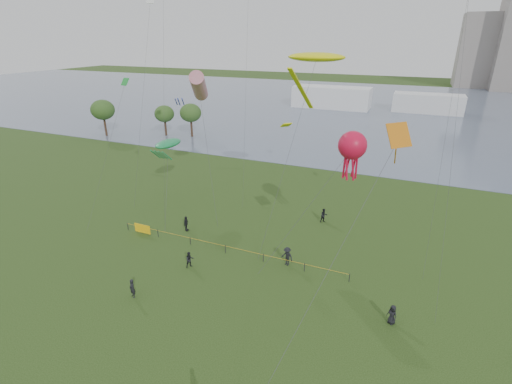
% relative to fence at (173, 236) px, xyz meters
% --- Properties ---
extents(ground_plane, '(400.00, 400.00, 0.00)m').
position_rel_fence_xyz_m(ground_plane, '(10.29, -12.16, -0.55)').
color(ground_plane, '#1E3611').
extents(lake, '(400.00, 120.00, 0.08)m').
position_rel_fence_xyz_m(lake, '(10.29, 87.84, -0.53)').
color(lake, slate).
rests_on(lake, ground_plane).
extents(building_low, '(16.00, 18.00, 28.00)m').
position_rel_fence_xyz_m(building_low, '(42.29, 155.84, 13.45)').
color(building_low, gray).
rests_on(building_low, ground_plane).
extents(pavilion_left, '(22.00, 8.00, 6.00)m').
position_rel_fence_xyz_m(pavilion_left, '(-1.71, 82.84, 2.45)').
color(pavilion_left, white).
rests_on(pavilion_left, ground_plane).
extents(pavilion_right, '(18.00, 7.00, 5.00)m').
position_rel_fence_xyz_m(pavilion_right, '(24.29, 85.84, 1.95)').
color(pavilion_right, silver).
rests_on(pavilion_right, ground_plane).
extents(trees, '(21.76, 11.02, 7.53)m').
position_rel_fence_xyz_m(trees, '(-29.83, 34.53, 4.54)').
color(trees, '#382519').
rests_on(trees, ground_plane).
extents(fence, '(24.07, 0.07, 1.05)m').
position_rel_fence_xyz_m(fence, '(0.00, 0.00, 0.00)').
color(fence, black).
rests_on(fence, ground_plane).
extents(spectator_a, '(0.93, 0.96, 1.56)m').
position_rel_fence_xyz_m(spectator_a, '(4.24, -3.43, 0.22)').
color(spectator_a, black).
rests_on(spectator_a, ground_plane).
extents(spectator_b, '(1.35, 1.02, 1.85)m').
position_rel_fence_xyz_m(spectator_b, '(12.34, 0.36, 0.37)').
color(spectator_b, black).
rests_on(spectator_b, ground_plane).
extents(spectator_c, '(0.63, 1.07, 1.72)m').
position_rel_fence_xyz_m(spectator_c, '(0.15, 2.32, 0.30)').
color(spectator_c, black).
rests_on(spectator_c, ground_plane).
extents(spectator_d, '(0.91, 0.84, 1.57)m').
position_rel_fence_xyz_m(spectator_d, '(21.85, -3.83, 0.23)').
color(spectator_d, black).
rests_on(spectator_d, ground_plane).
extents(spectator_f, '(0.70, 0.59, 1.64)m').
position_rel_fence_xyz_m(spectator_f, '(2.25, -8.87, 0.27)').
color(spectator_f, black).
rests_on(spectator_f, ground_plane).
extents(spectator_g, '(1.02, 0.99, 1.65)m').
position_rel_fence_xyz_m(spectator_g, '(13.45, 10.13, 0.27)').
color(spectator_g, black).
rests_on(spectator_g, ground_plane).
extents(kite_stingray, '(5.36, 10.12, 18.29)m').
position_rel_fence_xyz_m(kite_stingray, '(12.24, 7.03, 17.26)').
color(kite_stingray, '#3F3F42').
extents(kite_windsock, '(6.11, 6.23, 16.41)m').
position_rel_fence_xyz_m(kite_windsock, '(-0.89, 8.30, 14.02)').
color(kite_windsock, '#3F3F42').
extents(kite_creature, '(5.19, 9.56, 7.93)m').
position_rel_fence_xyz_m(kite_creature, '(-5.98, 8.69, 6.93)').
color(kite_creature, '#3F3F42').
extents(kite_octopus, '(7.63, 5.91, 12.55)m').
position_rel_fence_xyz_m(kite_octopus, '(16.84, 2.67, 10.74)').
color(kite_octopus, '#3F3F42').
extents(kite_delta, '(6.21, 12.68, 15.07)m').
position_rel_fence_xyz_m(kite_delta, '(20.24, -5.80, 13.16)').
color(kite_delta, '#3F3F42').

